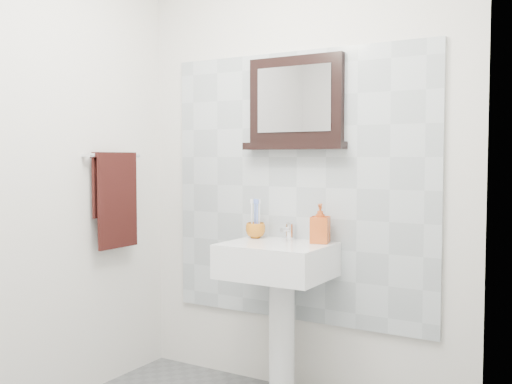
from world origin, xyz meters
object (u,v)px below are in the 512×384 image
soap_dispenser (320,223)px  framed_mirror (296,106)px  pedestal_sink (278,277)px  hand_towel (116,192)px  toothbrush_cup (255,230)px

soap_dispenser → framed_mirror: 0.66m
pedestal_sink → hand_towel: bearing=-165.8°
toothbrush_cup → hand_towel: hand_towel is taller
soap_dispenser → toothbrush_cup: bearing=167.6°
toothbrush_cup → soap_dispenser: size_ratio=0.52×
pedestal_sink → framed_mirror: framed_mirror is taller
pedestal_sink → toothbrush_cup: bearing=151.6°
pedestal_sink → soap_dispenser: 0.37m
framed_mirror → soap_dispenser: bearing=-21.0°
pedestal_sink → soap_dispenser: size_ratio=4.57×
toothbrush_cup → hand_towel: bearing=-154.6°
soap_dispenser → framed_mirror: (-0.18, 0.07, 0.63)m
toothbrush_cup → soap_dispenser: (0.40, 0.00, 0.06)m
toothbrush_cup → framed_mirror: size_ratio=0.18×
pedestal_sink → hand_towel: hand_towel is taller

